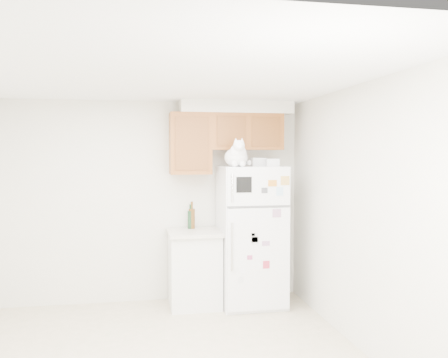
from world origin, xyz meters
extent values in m
cube|color=silver|center=(0.00, 2.00, 1.25)|extent=(3.80, 0.04, 2.50)
cube|color=silver|center=(0.00, -2.00, 1.25)|extent=(3.80, 0.04, 2.50)
cube|color=silver|center=(1.90, 0.00, 1.25)|extent=(0.04, 4.00, 2.50)
cube|color=white|center=(0.00, 0.00, 2.50)|extent=(3.80, 4.00, 0.04)
cube|color=#984B21|center=(1.20, 1.82, 2.12)|extent=(0.90, 0.33, 0.45)
cube|color=#984B21|center=(0.50, 1.82, 1.98)|extent=(0.50, 0.33, 0.75)
cube|color=silver|center=(1.07, 1.83, 2.42)|extent=(1.40, 0.37, 0.15)
cube|color=white|center=(1.22, 1.62, 0.85)|extent=(0.76, 0.72, 1.70)
cube|color=white|center=(1.22, 1.25, 1.48)|extent=(0.74, 0.03, 0.44)
cube|color=white|center=(1.22, 1.25, 0.64)|extent=(0.74, 0.03, 1.19)
cube|color=#59595B|center=(1.22, 1.25, 1.25)|extent=(0.74, 0.03, 0.02)
cylinder|color=silver|center=(0.90, 1.22, 1.47)|extent=(0.02, 0.02, 0.32)
cylinder|color=silver|center=(0.90, 1.22, 0.80)|extent=(0.02, 0.02, 0.55)
cube|color=black|center=(1.04, 1.23, 1.50)|extent=(0.18, 0.00, 0.18)
cube|color=white|center=(1.06, 1.23, 1.05)|extent=(0.22, 0.00, 0.28)
cube|color=white|center=(1.03, 1.23, 0.52)|extent=(0.05, 0.00, 0.05)
cube|color=#A27392|center=(1.43, 1.23, 1.17)|extent=(0.10, 0.00, 0.10)
cube|color=white|center=(1.22, 1.23, 0.54)|extent=(0.08, 0.00, 0.08)
cube|color=#A5769C|center=(1.30, 1.23, 0.82)|extent=(0.09, 0.00, 0.06)
cube|color=silver|center=(1.17, 1.23, 0.86)|extent=(0.08, 0.00, 0.09)
cube|color=#C43149|center=(1.31, 1.23, 0.57)|extent=(0.08, 0.00, 0.09)
cube|color=silver|center=(0.93, 1.23, 0.54)|extent=(0.10, 0.00, 0.06)
cube|color=#A0C8E3|center=(1.46, 1.23, 1.42)|extent=(0.08, 0.00, 0.10)
cube|color=silver|center=(1.01, 1.23, 0.41)|extent=(0.06, 0.00, 0.07)
cube|color=orange|center=(1.37, 1.23, 1.51)|extent=(0.10, 0.00, 0.07)
cube|color=#45454A|center=(1.28, 1.23, 1.43)|extent=(0.07, 0.00, 0.06)
cube|color=#AC4473|center=(1.11, 1.23, 0.67)|extent=(0.06, 0.00, 0.05)
cube|color=gold|center=(1.52, 1.23, 1.54)|extent=(0.11, 0.00, 0.11)
cube|color=silver|center=(1.17, 1.23, 0.89)|extent=(0.08, 0.00, 0.11)
cube|color=white|center=(0.53, 1.68, 0.44)|extent=(0.60, 0.60, 0.88)
cube|color=beige|center=(0.53, 1.66, 0.90)|extent=(0.64, 0.64, 0.04)
ellipsoid|color=white|center=(1.00, 1.46, 1.81)|extent=(0.27, 0.36, 0.23)
ellipsoid|color=white|center=(1.00, 1.36, 1.86)|extent=(0.19, 0.16, 0.21)
sphere|color=white|center=(1.00, 1.30, 1.94)|extent=(0.13, 0.13, 0.13)
cone|color=white|center=(0.96, 1.30, 2.01)|extent=(0.04, 0.04, 0.05)
cone|color=white|center=(1.03, 1.30, 2.01)|extent=(0.04, 0.04, 0.05)
cone|color=#D88C8C|center=(0.96, 1.29, 2.00)|extent=(0.02, 0.02, 0.03)
cone|color=#D88C8C|center=(1.03, 1.29, 2.00)|extent=(0.02, 0.02, 0.03)
sphere|color=white|center=(1.00, 1.24, 1.92)|extent=(0.06, 0.06, 0.06)
sphere|color=white|center=(0.95, 1.32, 1.74)|extent=(0.07, 0.07, 0.07)
sphere|color=white|center=(1.04, 1.32, 1.74)|extent=(0.07, 0.07, 0.07)
cylinder|color=white|center=(1.11, 1.58, 1.74)|extent=(0.16, 0.23, 0.08)
cube|color=white|center=(1.33, 1.68, 1.75)|extent=(0.19, 0.14, 0.10)
cube|color=white|center=(1.46, 1.52, 1.74)|extent=(0.16, 0.13, 0.09)
camera|label=1|loc=(-0.17, -3.98, 1.84)|focal=38.00mm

